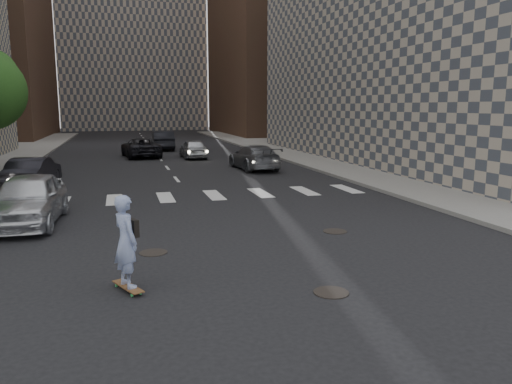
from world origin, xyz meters
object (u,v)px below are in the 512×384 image
traffic_car_b (254,157)px  traffic_car_c (141,148)px  silver_sedan (28,199)px  traffic_car_e (163,140)px  skateboarder (126,241)px  traffic_car_d (193,149)px  traffic_car_a (34,172)px

traffic_car_b → traffic_car_c: 10.91m
silver_sedan → traffic_car_e: 27.38m
skateboarder → traffic_car_d: 26.06m
skateboarder → traffic_car_a: 14.83m
silver_sedan → traffic_car_a: bearing=100.7°
silver_sedan → traffic_car_a: size_ratio=1.09×
traffic_car_d → traffic_car_e: 7.89m
traffic_car_b → traffic_car_d: 7.72m
silver_sedan → traffic_car_d: size_ratio=1.15×
traffic_car_b → traffic_car_e: 15.57m
traffic_car_c → traffic_car_e: size_ratio=1.03×
skateboarder → traffic_car_c: skateboarder is taller
skateboarder → traffic_car_e: size_ratio=0.40×
skateboarder → traffic_car_e: 33.51m
traffic_car_a → traffic_car_e: (7.38, 19.00, 0.10)m
traffic_car_c → traffic_car_a: bearing=61.1°
traffic_car_d → traffic_car_e: (-1.46, 7.75, 0.11)m
skateboarder → traffic_car_a: size_ratio=0.45×
traffic_car_a → traffic_car_e: 20.38m
traffic_car_a → traffic_car_d: 14.30m
traffic_car_b → traffic_car_d: traffic_car_b is taller
traffic_car_a → traffic_car_b: traffic_car_b is taller
skateboarder → traffic_car_d: bearing=54.2°
silver_sedan → traffic_car_c: silver_sedan is taller
skateboarder → traffic_car_b: bearing=42.9°
skateboarder → traffic_car_d: (4.99, 25.57, -0.33)m
skateboarder → traffic_car_a: (-3.84, 14.32, -0.31)m
traffic_car_c → traffic_car_d: size_ratio=1.25×
skateboarder → traffic_car_b: skateboarder is taller
traffic_car_b → traffic_car_a: bearing=15.7°
silver_sedan → traffic_car_a: 7.69m
silver_sedan → traffic_car_e: bearing=79.8°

